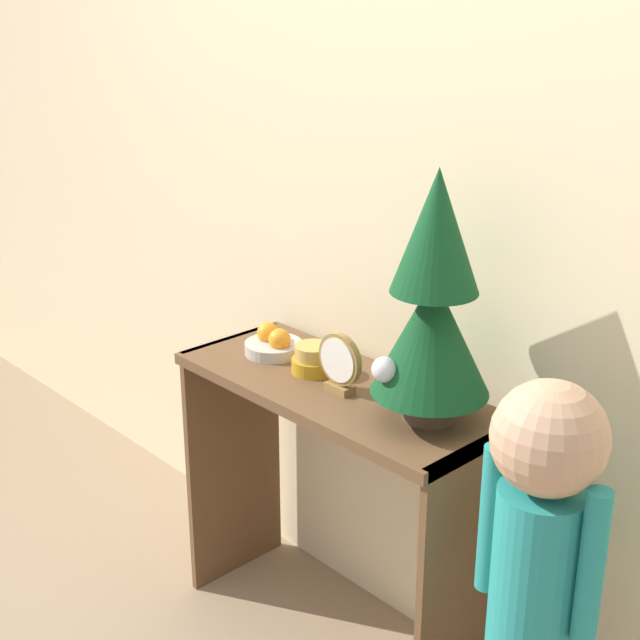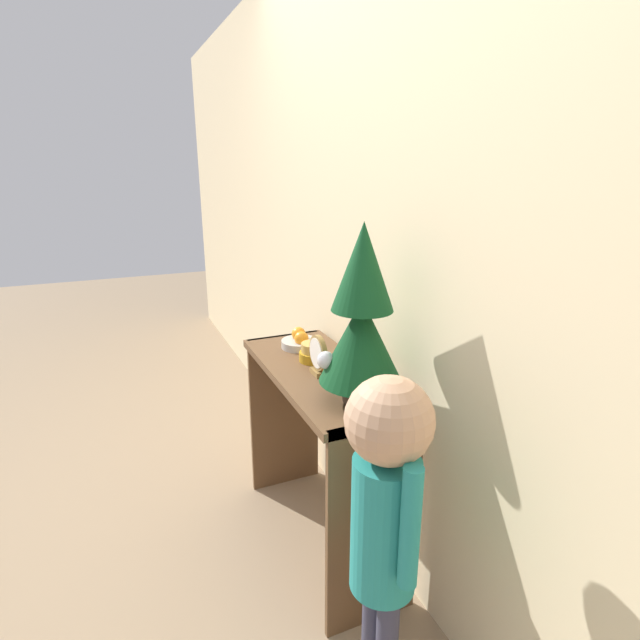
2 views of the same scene
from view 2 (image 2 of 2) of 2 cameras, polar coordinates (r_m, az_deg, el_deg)
ground_plane at (r=2.33m, az=-4.61°, el=-24.70°), size 12.00×12.00×0.00m
back_wall at (r=1.93m, az=6.54°, el=8.11°), size 7.00×0.05×2.50m
console_table at (r=2.04m, az=0.09°, el=-11.15°), size 0.91×0.38×0.79m
mini_tree at (r=1.61m, az=4.79°, el=0.24°), size 0.28×0.28×0.60m
fruit_bowl at (r=2.18m, az=-2.31°, el=-2.41°), size 0.16×0.16×0.08m
singing_bowl at (r=2.03m, az=-0.78°, el=-3.76°), size 0.12×0.12×0.08m
desk_clock at (r=1.88m, az=-0.21°, el=-4.09°), size 0.14×0.04×0.16m
child_figure at (r=1.40m, az=7.51°, el=-19.68°), size 0.28×0.23×1.06m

